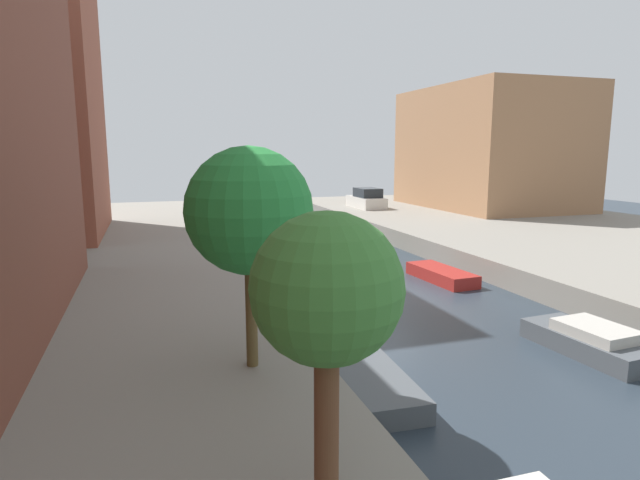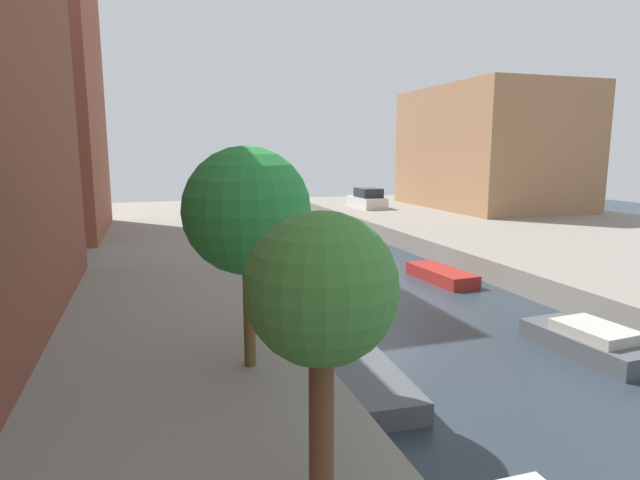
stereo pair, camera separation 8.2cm
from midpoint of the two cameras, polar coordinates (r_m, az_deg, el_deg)
name	(u,v)px [view 1 (the left image)]	position (r m, az deg, el deg)	size (l,w,h in m)	color
ground_plane	(386,296)	(20.54, 7.07, -6.08)	(84.00, 84.00, 0.00)	#28333D
low_block_right	(489,148)	(45.32, 17.91, 9.50)	(10.00, 14.15, 9.56)	#9E704C
street_tree_1	(327,293)	(6.17, 0.36, -5.85)	(1.84, 1.84, 3.88)	brown
street_tree_2	(249,211)	(10.81, -7.96, 3.10)	(2.64, 2.64, 4.67)	brown
parked_car	(366,199)	(42.77, 5.04, 4.43)	(1.90, 4.31, 1.61)	beige
moored_boat_left_2	(371,384)	(12.54, 5.35, -15.39)	(1.77, 3.46, 0.49)	#4C5156
moored_boat_right_2	(591,341)	(16.54, 27.33, -9.73)	(1.90, 3.69, 0.85)	#4C5156
moored_boat_right_3	(441,275)	(23.26, 13.01, -3.71)	(1.59, 3.72, 0.53)	maroon
moored_boat_right_4	(364,244)	(29.76, 4.70, -0.44)	(1.62, 3.37, 0.77)	#195638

